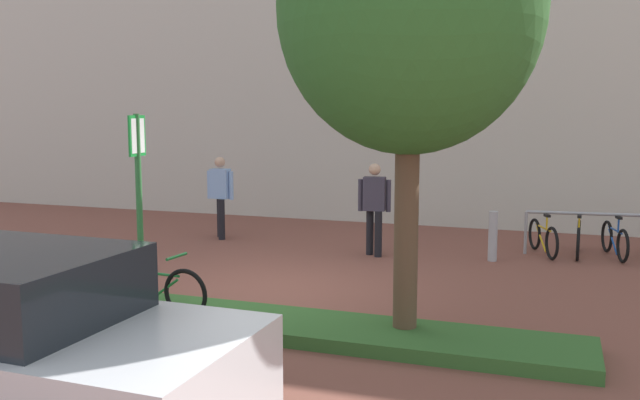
{
  "coord_description": "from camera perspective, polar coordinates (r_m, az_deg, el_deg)",
  "views": [
    {
      "loc": [
        3.96,
        -9.09,
        2.68
      ],
      "look_at": [
        0.32,
        1.33,
        1.24
      ],
      "focal_mm": 38.47,
      "sensor_mm": 36.0,
      "label": 1
    }
  ],
  "objects": [
    {
      "name": "building_facade",
      "position": [
        17.01,
        5.83,
        15.26
      ],
      "size": [
        28.0,
        1.2,
        10.0
      ],
      "primitive_type": "cube",
      "color": "beige",
      "rests_on": "ground"
    },
    {
      "name": "bike_rack_cluster",
      "position": [
        13.66,
        23.33,
        -3.0
      ],
      "size": [
        3.19,
        1.78,
        0.83
      ],
      "color": "#99999E",
      "rests_on": "ground"
    },
    {
      "name": "person_suited_dark",
      "position": [
        12.65,
        4.54,
        -0.28
      ],
      "size": [
        0.61,
        0.28,
        1.72
      ],
      "color": "black",
      "rests_on": "ground"
    },
    {
      "name": "bollard_steel",
      "position": [
        12.64,
        14.18,
        -2.94
      ],
      "size": [
        0.16,
        0.16,
        0.9
      ],
      "primitive_type": "cylinder",
      "color": "#ADADB2",
      "rests_on": "ground"
    },
    {
      "name": "bike_at_sign",
      "position": [
        9.39,
        -13.68,
        -7.13
      ],
      "size": [
        1.68,
        0.42,
        0.86
      ],
      "color": "black",
      "rests_on": "ground"
    },
    {
      "name": "tree_sidewalk",
      "position": [
        7.94,
        7.48,
        15.48
      ],
      "size": [
        2.97,
        2.97,
        5.45
      ],
      "color": "brown",
      "rests_on": "ground"
    },
    {
      "name": "parking_sign_post",
      "position": [
        9.1,
        -14.85,
        1.12
      ],
      "size": [
        0.08,
        0.36,
        2.64
      ],
      "color": "#2D7238",
      "rests_on": "ground"
    },
    {
      "name": "planter_strip",
      "position": [
        8.47,
        -2.36,
        -10.44
      ],
      "size": [
        7.0,
        1.1,
        0.16
      ],
      "primitive_type": "cube",
      "color": "#336028",
      "rests_on": "ground"
    },
    {
      "name": "ground_plane",
      "position": [
        10.28,
        -4.16,
        -7.68
      ],
      "size": [
        60.0,
        60.0,
        0.0
      ],
      "primitive_type": "plane",
      "color": "brown"
    },
    {
      "name": "person_casual_tan",
      "position": [
        14.51,
        -8.29,
        0.66
      ],
      "size": [
        0.61,
        0.41,
        1.72
      ],
      "color": "black",
      "rests_on": "ground"
    }
  ]
}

